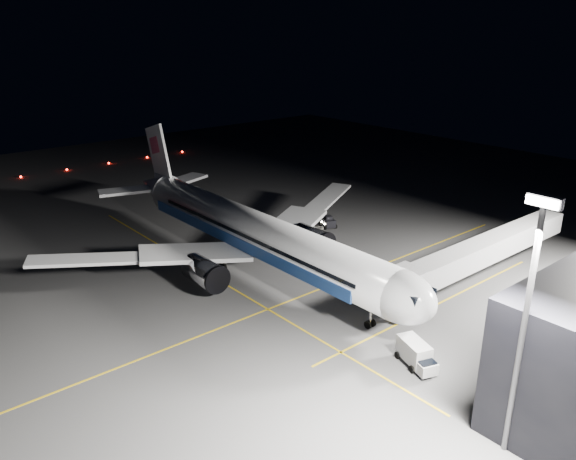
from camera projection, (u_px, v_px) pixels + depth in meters
The scene contains 13 objects.
ground at pixel (257, 269), 76.37m from camera, with size 200.00×200.00×0.00m, color #4C4C4F.
guide_line_main at pixel (306, 294), 69.19m from camera, with size 0.25×80.00×0.01m, color gold.
guide_line_cross at pixel (220, 281), 72.74m from camera, with size 70.00×0.25×0.01m, color gold.
guide_line_side at pixel (436, 305), 66.61m from camera, with size 0.25×40.00×0.01m, color gold.
airliner at pixel (252, 231), 75.37m from camera, with size 61.48×54.22×16.64m.
jet_bridge at pixel (479, 253), 69.91m from camera, with size 3.60×34.40×6.30m.
floodlight_mast_south at pixel (527, 308), 39.74m from camera, with size 2.40×0.67×20.70m.
taxiway_lights at pixel (67, 170), 128.04m from camera, with size 0.44×60.44×0.44m.
service_truck at pixel (416, 354), 54.22m from camera, with size 5.18×3.41×2.47m.
baggage_tug at pixel (328, 222), 91.97m from camera, with size 3.22×2.90×1.94m.
safety_cone_a at pixel (296, 267), 76.27m from camera, with size 0.37×0.37×0.56m, color orange.
safety_cone_b at pixel (299, 269), 75.73m from camera, with size 0.35×0.35×0.52m, color orange.
safety_cone_c at pixel (324, 267), 76.33m from camera, with size 0.42×0.42×0.62m, color orange.
Camera 1 is at (56.19, -41.79, 31.23)m, focal length 35.00 mm.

